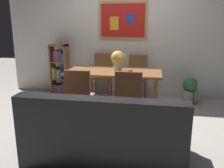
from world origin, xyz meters
name	(u,v)px	position (x,y,z in m)	size (l,w,h in m)	color
ground_plane	(114,122)	(0.00, 0.00, 0.00)	(12.00, 12.00, 0.00)	#B7B2A8
wall_back_with_painting	(127,34)	(0.00, 1.60, 1.31)	(5.20, 0.14, 2.60)	silver
dining_table	(114,76)	(-0.09, 0.54, 0.65)	(1.64, 0.84, 0.74)	brown
dining_chair_near_right	(129,96)	(0.26, -0.23, 0.54)	(0.40, 0.41, 0.91)	brown
dining_chair_near_left	(79,93)	(-0.48, -0.26, 0.54)	(0.40, 0.41, 0.91)	brown
dining_chair_far_right	(137,74)	(0.27, 1.30, 0.54)	(0.40, 0.41, 0.91)	brown
dining_chair_far_left	(102,72)	(-0.48, 1.34, 0.54)	(0.40, 0.41, 0.91)	brown
leather_couch	(105,135)	(0.08, -1.09, 0.31)	(1.80, 0.84, 0.84)	black
bookshelf	(60,72)	(-1.41, 1.30, 0.52)	(0.36, 0.28, 1.10)	brown
potted_ivy	(190,91)	(1.31, 1.22, 0.25)	(0.30, 0.32, 0.51)	#B2ADA3
flower_vase	(118,59)	(-0.02, 0.52, 0.95)	(0.25, 0.23, 0.35)	beige
tv_remote	(130,71)	(0.19, 0.51, 0.75)	(0.07, 0.16, 0.02)	black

